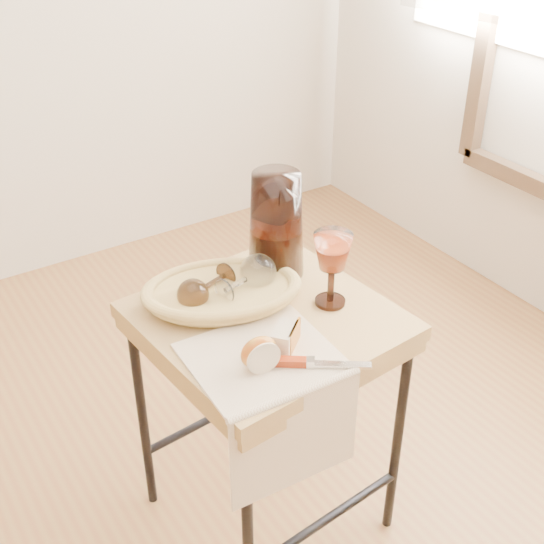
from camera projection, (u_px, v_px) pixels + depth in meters
side_table at (268, 422)px, 1.74m from camera, size 0.54×0.54×0.64m
tea_towel at (262, 358)px, 1.44m from camera, size 0.30×0.27×0.01m
bread_basket at (222, 294)px, 1.60m from camera, size 0.37×0.32×0.05m
goblet_lying_a at (207, 286)px, 1.58m from camera, size 0.13×0.10×0.07m
goblet_lying_b at (244, 280)px, 1.59m from camera, size 0.15×0.12×0.08m
pitcher at (276, 225)px, 1.65m from camera, size 0.24×0.29×0.29m
wine_goblet at (332, 269)px, 1.56m from camera, size 0.10×0.10×0.18m
apple_half at (259, 352)px, 1.39m from camera, size 0.08×0.05×0.07m
apple_wedge at (285, 338)px, 1.45m from camera, size 0.08×0.08×0.05m
table_knife at (314, 363)px, 1.41m from camera, size 0.18×0.13×0.02m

